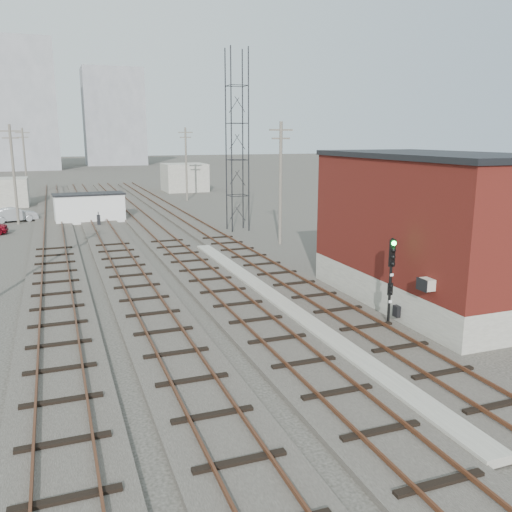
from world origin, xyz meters
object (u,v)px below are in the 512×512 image
site_trailer (90,208)px  signal_mast (391,276)px  car_silver (14,215)px  switch_stand (99,220)px

site_trailer → signal_mast: bearing=-76.9°
car_silver → signal_mast: bearing=-167.0°
signal_mast → switch_stand: size_ratio=3.03×
signal_mast → site_trailer: bearing=105.9°
switch_stand → signal_mast: bearing=-71.2°
switch_stand → site_trailer: (-0.52, 3.30, 0.77)m
signal_mast → switch_stand: bearing=106.6°
switch_stand → car_silver: (-7.23, 5.93, 0.07)m
switch_stand → car_silver: bearing=142.8°
signal_mast → car_silver: bearing=114.0°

